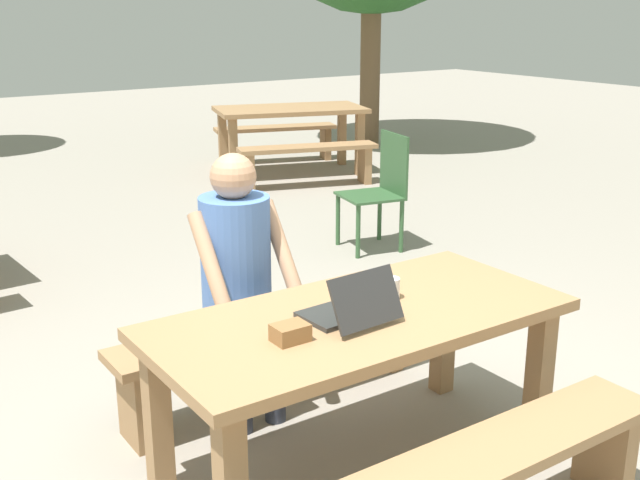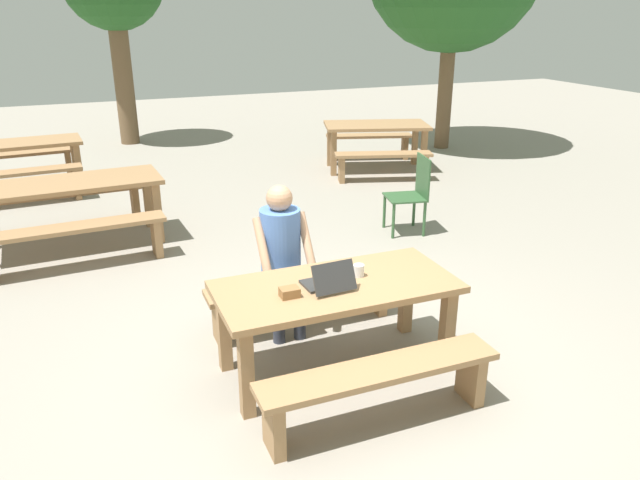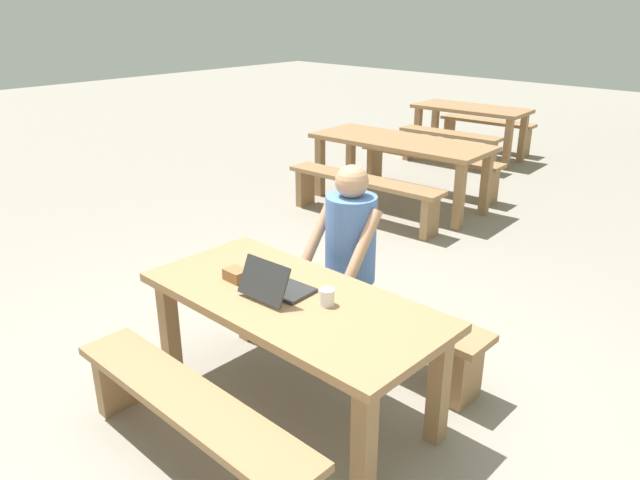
{
  "view_description": "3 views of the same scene",
  "coord_description": "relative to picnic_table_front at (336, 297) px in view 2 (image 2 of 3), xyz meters",
  "views": [
    {
      "loc": [
        -1.8,
        -2.34,
        1.91
      ],
      "look_at": [
        -0.02,
        0.25,
        0.96
      ],
      "focal_mm": 43.98,
      "sensor_mm": 36.0,
      "label": 1
    },
    {
      "loc": [
        -1.59,
        -3.63,
        2.57
      ],
      "look_at": [
        -0.02,
        0.25,
        0.96
      ],
      "focal_mm": 34.15,
      "sensor_mm": 36.0,
      "label": 2
    },
    {
      "loc": [
        2.13,
        -2.05,
        2.21
      ],
      "look_at": [
        -0.02,
        0.25,
        0.96
      ],
      "focal_mm": 34.06,
      "sensor_mm": 36.0,
      "label": 3
    }
  ],
  "objects": [
    {
      "name": "small_pouch",
      "position": [
        -0.38,
        -0.07,
        0.14
      ],
      "size": [
        0.13,
        0.1,
        0.07
      ],
      "color": "olive",
      "rests_on": "picnic_table_front"
    },
    {
      "name": "picnic_table_front",
      "position": [
        0.0,
        0.0,
        0.0
      ],
      "size": [
        1.74,
        0.81,
        0.71
      ],
      "color": "#9E754C",
      "rests_on": "ground"
    },
    {
      "name": "bench_rear_south",
      "position": [
        2.77,
        4.56,
        -0.27
      ],
      "size": [
        1.52,
        0.73,
        0.45
      ],
      "rotation": [
        0.0,
        0.0,
        -0.3
      ],
      "color": "#9E754C",
      "rests_on": "ground"
    },
    {
      "name": "plastic_chair",
      "position": [
        2.03,
        2.41,
        -0.11
      ],
      "size": [
        0.52,
        0.52,
        0.92
      ],
      "rotation": [
        0.0,
        0.0,
        4.51
      ],
      "color": "#335933",
      "rests_on": "ground"
    },
    {
      "name": "coffee_mug",
      "position": [
        0.21,
        0.06,
        0.15
      ],
      "size": [
        0.08,
        0.08,
        0.09
      ],
      "color": "white",
      "rests_on": "picnic_table_front"
    },
    {
      "name": "bench_mid_north",
      "position": [
        -1.82,
        4.12,
        -0.25
      ],
      "size": [
        1.84,
        0.41,
        0.47
      ],
      "rotation": [
        0.0,
        0.0,
        0.06
      ],
      "color": "#9E754C",
      "rests_on": "ground"
    },
    {
      "name": "picnic_table_rear",
      "position": [
        2.99,
        5.25,
        0.04
      ],
      "size": [
        1.84,
        1.3,
        0.76
      ],
      "rotation": [
        0.0,
        0.0,
        -0.3
      ],
      "color": "#9E754C",
      "rests_on": "ground"
    },
    {
      "name": "picnic_table_distant",
      "position": [
        -2.35,
        5.94,
        0.02
      ],
      "size": [
        1.67,
        0.84,
        0.75
      ],
      "rotation": [
        0.0,
        0.0,
        0.07
      ],
      "color": "#9E754C",
      "rests_on": "ground"
    },
    {
      "name": "laptop",
      "position": [
        -0.08,
        -0.04,
        0.16
      ],
      "size": [
        0.33,
        0.33,
        0.22
      ],
      "rotation": [
        0.0,
        0.0,
        3.2
      ],
      "color": "#2D2D2D",
      "rests_on": "picnic_table_front"
    },
    {
      "name": "picnic_table_mid",
      "position": [
        -1.78,
        3.43,
        0.05
      ],
      "size": [
        2.07,
        0.92,
        0.76
      ],
      "rotation": [
        0.0,
        0.0,
        0.06
      ],
      "color": "#9E754C",
      "rests_on": "ground"
    },
    {
      "name": "bench_near",
      "position": [
        0.0,
        -0.71,
        -0.28
      ],
      "size": [
        1.63,
        0.3,
        0.43
      ],
      "color": "#9E754C",
      "rests_on": "ground"
    },
    {
      "name": "bench_far",
      "position": [
        0.0,
        0.71,
        -0.28
      ],
      "size": [
        1.63,
        0.3,
        0.43
      ],
      "color": "#9E754C",
      "rests_on": "ground"
    },
    {
      "name": "bench_rear_north",
      "position": [
        3.2,
        5.93,
        -0.27
      ],
      "size": [
        1.52,
        0.73,
        0.45
      ],
      "rotation": [
        0.0,
        0.0,
        -0.3
      ],
      "color": "#9E754C",
      "rests_on": "ground"
    },
    {
      "name": "bench_distant_south",
      "position": [
        -2.31,
        5.34,
        -0.25
      ],
      "size": [
        1.48,
        0.4,
        0.48
      ],
      "rotation": [
        0.0,
        0.0,
        0.07
      ],
      "color": "#9E754C",
      "rests_on": "ground"
    },
    {
      "name": "ground_plane",
      "position": [
        0.0,
        0.0,
        -0.6
      ],
      "size": [
        30.0,
        30.0,
        0.0
      ],
      "primitive_type": "plane",
      "color": "gray"
    },
    {
      "name": "person_seated",
      "position": [
        -0.18,
        0.67,
        0.14
      ],
      "size": [
        0.43,
        0.42,
        1.27
      ],
      "color": "#333847",
      "rests_on": "ground"
    },
    {
      "name": "bench_mid_south",
      "position": [
        -1.74,
        2.74,
        -0.25
      ],
      "size": [
        1.84,
        0.41,
        0.47
      ],
      "rotation": [
        0.0,
        0.0,
        0.06
      ],
      "color": "#9E754C",
      "rests_on": "ground"
    },
    {
      "name": "bench_distant_north",
      "position": [
        -2.39,
        6.55,
        -0.25
      ],
      "size": [
        1.48,
        0.4,
        0.48
      ],
      "rotation": [
        0.0,
        0.0,
        0.07
      ],
      "color": "#9E754C",
      "rests_on": "ground"
    }
  ]
}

